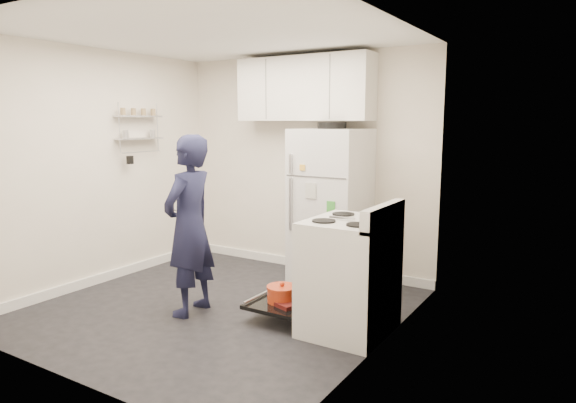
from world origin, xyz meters
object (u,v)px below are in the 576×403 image
Objects in this scene: open_oven_door at (286,298)px; refrigerator at (331,207)px; person at (189,226)px; electric_range at (348,277)px.

refrigerator is at bearing 96.68° from open_oven_door.
person reaches higher than open_oven_door.
open_oven_door is (-0.59, -0.02, -0.28)m from electric_range.
electric_range reaches higher than open_oven_door.
open_oven_door is at bearing -83.32° from refrigerator.
electric_range is 0.67× the size of person.
open_oven_door is 0.43× the size of person.
open_oven_door is 0.41× the size of refrigerator.
person is at bearing -165.11° from electric_range.
refrigerator is at bearing 150.00° from person.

